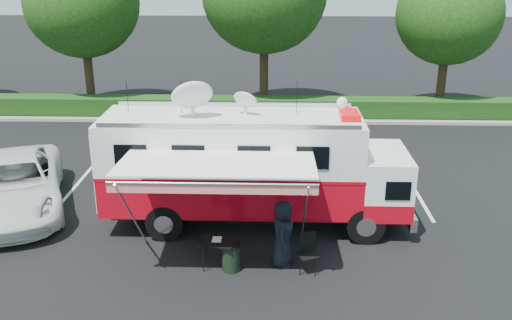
{
  "coord_description": "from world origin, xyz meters",
  "views": [
    {
      "loc": [
        0.52,
        -15.73,
        7.86
      ],
      "look_at": [
        0.0,
        0.5,
        1.9
      ],
      "focal_mm": 40.0,
      "sensor_mm": 36.0,
      "label": 1
    }
  ],
  "objects_px": {
    "command_truck": "(253,167)",
    "white_suv": "(18,209)",
    "folding_table": "(219,242)",
    "trash_bin": "(231,257)"
  },
  "relations": [
    {
      "from": "command_truck",
      "to": "white_suv",
      "type": "bearing_deg",
      "value": 174.17
    },
    {
      "from": "command_truck",
      "to": "white_suv",
      "type": "height_order",
      "value": "command_truck"
    },
    {
      "from": "white_suv",
      "to": "command_truck",
      "type": "bearing_deg",
      "value": -26.14
    },
    {
      "from": "white_suv",
      "to": "trash_bin",
      "type": "relative_size",
      "value": 8.31
    },
    {
      "from": "folding_table",
      "to": "white_suv",
      "type": "bearing_deg",
      "value": 153.86
    },
    {
      "from": "trash_bin",
      "to": "command_truck",
      "type": "bearing_deg",
      "value": 80.23
    },
    {
      "from": "command_truck",
      "to": "folding_table",
      "type": "relative_size",
      "value": 8.29
    },
    {
      "from": "folding_table",
      "to": "trash_bin",
      "type": "bearing_deg",
      "value": -22.65
    },
    {
      "from": "command_truck",
      "to": "folding_table",
      "type": "bearing_deg",
      "value": -107.13
    },
    {
      "from": "command_truck",
      "to": "folding_table",
      "type": "height_order",
      "value": "command_truck"
    }
  ]
}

